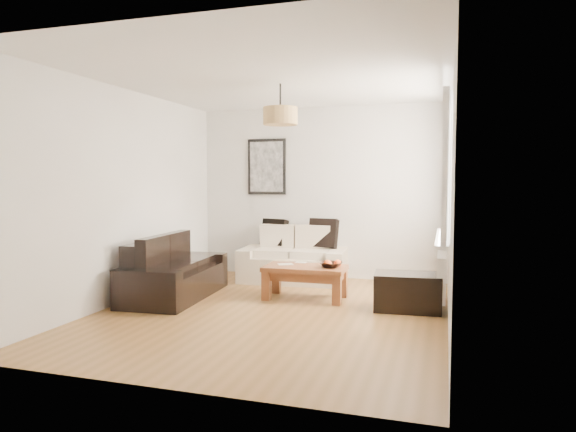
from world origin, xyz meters
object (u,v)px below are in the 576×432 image
(coffee_table, at_px, (305,282))
(loveseat_cream, at_px, (293,256))
(sofa_leather, at_px, (175,269))
(ottoman, at_px, (407,292))

(coffee_table, bearing_deg, loveseat_cream, 114.07)
(sofa_leather, bearing_deg, coffee_table, -80.43)
(loveseat_cream, distance_m, coffee_table, 1.15)
(sofa_leather, xyz_separation_m, ottoman, (2.88, 0.19, -0.15))
(ottoman, bearing_deg, coffee_table, 170.98)
(sofa_leather, height_order, ottoman, sofa_leather)
(loveseat_cream, bearing_deg, sofa_leather, -133.54)
(sofa_leather, bearing_deg, ottoman, -90.29)
(loveseat_cream, distance_m, ottoman, 2.14)
(ottoman, bearing_deg, loveseat_cream, 144.41)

